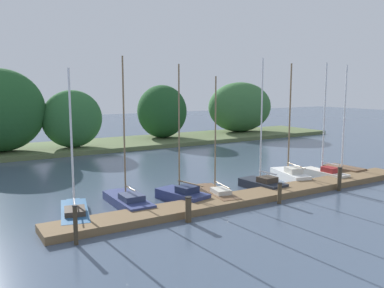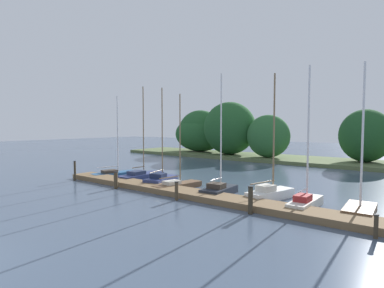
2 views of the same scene
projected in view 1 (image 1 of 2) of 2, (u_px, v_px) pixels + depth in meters
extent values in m
cube|color=brown|center=(259.00, 195.00, 22.25)|extent=(22.85, 1.80, 0.35)
cube|color=#56663D|center=(112.00, 144.00, 41.34)|extent=(53.54, 8.00, 0.40)
ellipsoid|color=#235628|center=(0.00, 110.00, 34.99)|extent=(7.53, 5.79, 7.16)
ellipsoid|color=#1E4C23|center=(162.00, 111.00, 44.71)|extent=(5.40, 5.42, 5.74)
ellipsoid|color=#386B38|center=(240.00, 107.00, 50.47)|extent=(8.72, 5.48, 6.08)
ellipsoid|color=#2D6633|center=(72.00, 119.00, 37.64)|extent=(5.54, 3.71, 5.28)
cube|color=#285684|center=(75.00, 214.00, 18.99)|extent=(2.10, 4.13, 0.36)
cube|color=#285684|center=(74.00, 204.00, 20.67)|extent=(0.88, 1.12, 0.31)
cube|color=#3D3328|center=(75.00, 211.00, 18.48)|extent=(1.16, 1.37, 0.23)
cylinder|color=silver|center=(71.00, 140.00, 18.78)|extent=(0.10, 0.10, 6.52)
cylinder|color=silver|center=(74.00, 203.00, 18.34)|extent=(0.52, 1.92, 0.07)
cube|color=navy|center=(128.00, 202.00, 20.79)|extent=(1.36, 3.97, 0.46)
cube|color=navy|center=(116.00, 194.00, 22.31)|extent=(0.74, 1.00, 0.39)
cube|color=#2D3856|center=(132.00, 197.00, 20.31)|extent=(1.01, 1.20, 0.30)
cylinder|color=#7F6647|center=(124.00, 128.00, 20.50)|extent=(0.08, 0.08, 7.08)
cylinder|color=#7F6647|center=(130.00, 188.00, 20.43)|extent=(0.08, 1.30, 0.07)
cube|color=navy|center=(182.00, 196.00, 21.71)|extent=(1.96, 3.22, 0.54)
cube|color=navy|center=(166.00, 192.00, 22.66)|extent=(0.87, 0.89, 0.46)
cube|color=#1E2847|center=(187.00, 189.00, 21.38)|extent=(1.15, 1.10, 0.35)
cylinder|color=#7F6647|center=(179.00, 129.00, 21.36)|extent=(0.08, 0.08, 6.64)
cylinder|color=#7F6647|center=(190.00, 183.00, 21.17)|extent=(0.50, 1.80, 0.07)
cube|color=brown|center=(217.00, 195.00, 22.37)|extent=(1.64, 3.83, 0.37)
cube|color=brown|center=(205.00, 188.00, 23.90)|extent=(0.72, 1.01, 0.32)
cube|color=beige|center=(221.00, 191.00, 21.90)|extent=(0.96, 1.23, 0.24)
cylinder|color=#7F6647|center=(215.00, 134.00, 22.15)|extent=(0.08, 0.08, 6.21)
cylinder|color=#7F6647|center=(222.00, 185.00, 21.74)|extent=(0.37, 1.87, 0.07)
cube|color=#232833|center=(263.00, 185.00, 24.23)|extent=(1.53, 3.00, 0.49)
cube|color=#232833|center=(247.00, 181.00, 25.27)|extent=(0.77, 0.78, 0.42)
cube|color=#3D3328|center=(267.00, 179.00, 23.88)|extent=(1.04, 0.95, 0.32)
cylinder|color=silver|center=(261.00, 120.00, 23.86)|extent=(0.09, 0.09, 7.16)
cylinder|color=silver|center=(268.00, 173.00, 23.79)|extent=(0.21, 1.37, 0.09)
cube|color=white|center=(290.00, 176.00, 26.53)|extent=(1.86, 3.50, 0.55)
cube|color=white|center=(278.00, 172.00, 27.96)|extent=(0.78, 0.96, 0.47)
cube|color=beige|center=(293.00, 170.00, 26.07)|extent=(1.02, 1.17, 0.36)
cylinder|color=#7F6647|center=(290.00, 118.00, 26.24)|extent=(0.10, 0.10, 6.91)
cylinder|color=#7F6647|center=(296.00, 165.00, 25.76)|extent=(0.59, 2.06, 0.07)
cube|color=silver|center=(325.00, 175.00, 27.03)|extent=(0.95, 3.27, 0.50)
cube|color=silver|center=(308.00, 171.00, 28.28)|extent=(0.52, 0.82, 0.42)
cube|color=maroon|center=(330.00, 170.00, 26.63)|extent=(0.71, 0.98, 0.32)
cylinder|color=silver|center=(324.00, 117.00, 26.70)|extent=(0.10, 0.10, 7.05)
cylinder|color=silver|center=(330.00, 164.00, 26.60)|extent=(0.07, 1.39, 0.07)
cube|color=brown|center=(344.00, 170.00, 28.71)|extent=(1.46, 2.77, 0.44)
cube|color=brown|center=(330.00, 167.00, 29.70)|extent=(0.76, 0.71, 0.38)
cylinder|color=silver|center=(344.00, 116.00, 28.34)|extent=(0.11, 0.11, 7.06)
cylinder|color=#3D3323|center=(76.00, 226.00, 15.71)|extent=(0.17, 0.17, 1.53)
cylinder|color=black|center=(75.00, 206.00, 15.60)|extent=(0.20, 0.20, 0.04)
cylinder|color=#4C3D28|center=(188.00, 210.00, 18.36)|extent=(0.27, 0.27, 1.13)
cylinder|color=black|center=(188.00, 197.00, 18.28)|extent=(0.31, 0.31, 0.04)
cylinder|color=#4C3D28|center=(280.00, 193.00, 21.26)|extent=(0.21, 0.21, 1.06)
cylinder|color=black|center=(280.00, 183.00, 21.19)|extent=(0.24, 0.24, 0.04)
cylinder|color=#3D3323|center=(339.00, 179.00, 23.79)|extent=(0.24, 0.24, 1.36)
cylinder|color=black|center=(340.00, 168.00, 23.69)|extent=(0.27, 0.27, 0.04)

